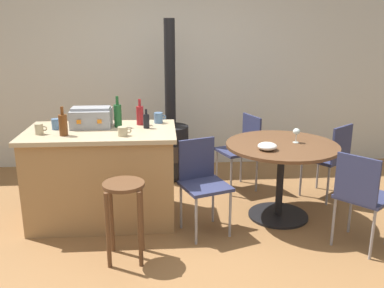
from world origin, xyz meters
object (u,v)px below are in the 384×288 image
(folding_chair_far, at_px, (242,146))
(serving_bowl, at_px, (267,146))
(cup_3, at_px, (123,131))
(toolbox, at_px, (91,118))
(cup_0, at_px, (56,124))
(cup_1, at_px, (39,129))
(folding_chair_near, at_px, (331,155))
(wooden_stool, at_px, (124,204))
(bottle_1, at_px, (63,124))
(kitchen_island, at_px, (103,175))
(wood_stove, at_px, (171,141))
(dining_table, at_px, (281,161))
(folding_chair_right, at_px, (361,193))
(bottle_0, at_px, (118,115))
(wine_glass, at_px, (296,132))
(bottle_3, at_px, (140,115))
(folding_chair_left, at_px, (202,179))
(bottle_2, at_px, (146,121))
(cup_2, at_px, (159,118))

(folding_chair_far, relative_size, serving_bowl, 4.82)
(cup_3, bearing_deg, toolbox, 132.45)
(cup_0, relative_size, cup_1, 1.01)
(folding_chair_near, bearing_deg, serving_bowl, -144.73)
(wooden_stool, height_order, cup_0, cup_0)
(serving_bowl, bearing_deg, bottle_1, 177.24)
(kitchen_island, xyz_separation_m, wood_stove, (0.69, 1.12, 0.02))
(dining_table, bearing_deg, folding_chair_right, -52.92)
(cup_1, bearing_deg, bottle_0, 19.20)
(folding_chair_right, xyz_separation_m, wine_glass, (-0.36, 0.70, 0.36))
(folding_chair_right, height_order, cup_1, cup_1)
(bottle_3, bearing_deg, folding_chair_far, 24.57)
(folding_chair_right, bearing_deg, serving_bowl, 145.57)
(wooden_stool, height_order, wine_glass, wine_glass)
(folding_chair_right, bearing_deg, folding_chair_left, 161.17)
(wooden_stool, bearing_deg, bottle_1, 133.73)
(wood_stove, relative_size, wine_glass, 13.58)
(bottle_1, height_order, bottle_3, bottle_1)
(folding_chair_right, relative_size, bottle_3, 3.36)
(folding_chair_right, xyz_separation_m, toolbox, (-2.35, 0.88, 0.49))
(folding_chair_left, xyz_separation_m, wine_glass, (0.95, 0.26, 0.36))
(folding_chair_left, distance_m, bottle_1, 1.35)
(toolbox, relative_size, wine_glass, 2.67)
(folding_chair_far, xyz_separation_m, cup_0, (-1.93, -0.66, 0.45))
(wooden_stool, height_order, wood_stove, wood_stove)
(kitchen_island, xyz_separation_m, folding_chair_right, (2.25, -0.75, 0.05))
(bottle_0, height_order, cup_3, bottle_0)
(cup_0, bearing_deg, wooden_stool, -50.23)
(bottle_2, bearing_deg, serving_bowl, -15.85)
(kitchen_island, height_order, cup_1, cup_1)
(bottle_0, relative_size, cup_0, 2.72)
(bottle_1, relative_size, cup_0, 2.37)
(bottle_0, bearing_deg, kitchen_island, -143.75)
(folding_chair_far, height_order, cup_2, cup_2)
(wood_stove, distance_m, bottle_3, 1.12)
(bottle_1, distance_m, serving_bowl, 1.87)
(dining_table, bearing_deg, toolbox, 173.43)
(cup_1, bearing_deg, serving_bowl, -4.04)
(folding_chair_near, distance_m, bottle_0, 2.33)
(bottle_1, height_order, serving_bowl, bottle_1)
(dining_table, distance_m, folding_chair_near, 0.80)
(wood_stove, distance_m, serving_bowl, 1.67)
(cup_3, bearing_deg, bottle_0, 102.14)
(kitchen_island, bearing_deg, folding_chair_near, 8.06)
(bottle_0, relative_size, bottle_2, 1.62)
(cup_1, relative_size, cup_3, 0.89)
(bottle_3, distance_m, wine_glass, 1.55)
(cup_0, height_order, cup_2, cup_2)
(bottle_0, distance_m, bottle_2, 0.29)
(folding_chair_far, height_order, folding_chair_right, folding_chair_far)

